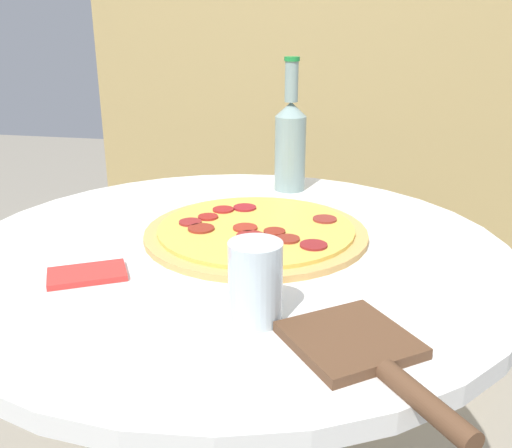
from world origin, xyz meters
The scene contains 7 objects.
table centered at (0.00, 0.00, 0.56)m, with size 0.84×0.84×0.72m.
fence_panel centered at (0.00, 0.93, 0.91)m, with size 1.30×0.04×1.82m.
pizza centered at (0.03, 0.05, 0.73)m, with size 0.35×0.35×0.02m.
beer_bottle centered at (0.04, 0.32, 0.82)m, with size 0.06×0.06×0.26m.
pizza_paddle centered at (0.20, -0.27, 0.73)m, with size 0.20×0.23×0.02m.
drinking_glass centered at (0.08, -0.21, 0.77)m, with size 0.06×0.06×0.10m.
napkin centered at (-0.17, -0.14, 0.73)m, with size 0.12×0.10×0.01m.
Camera 1 is at (0.19, -0.78, 1.05)m, focal length 40.00 mm.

